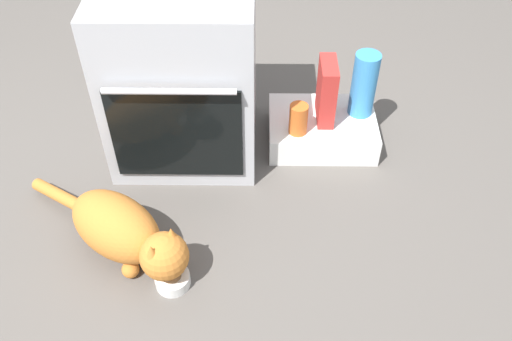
{
  "coord_description": "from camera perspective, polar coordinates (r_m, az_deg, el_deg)",
  "views": [
    {
      "loc": [
        0.28,
        -1.41,
        1.67
      ],
      "look_at": [
        0.27,
        0.03,
        0.25
      ],
      "focal_mm": 38.17,
      "sensor_mm": 36.0,
      "label": 1
    }
  ],
  "objects": [
    {
      "name": "pantry_cabinet",
      "position": [
        2.51,
        6.89,
        4.37
      ],
      "size": [
        0.48,
        0.36,
        0.13
      ],
      "primitive_type": "cube",
      "color": "white",
      "rests_on": "ground"
    },
    {
      "name": "sauce_jar",
      "position": [
        2.34,
        4.47,
        5.4
      ],
      "size": [
        0.08,
        0.08,
        0.14
      ],
      "primitive_type": "cylinder",
      "color": "#D16023",
      "rests_on": "pantry_cabinet"
    },
    {
      "name": "ground",
      "position": [
        2.21,
        -6.97,
        -5.19
      ],
      "size": [
        8.0,
        8.0,
        0.0
      ],
      "primitive_type": "plane",
      "color": "#56514C"
    },
    {
      "name": "oven",
      "position": [
        2.3,
        -7.78,
        9.94
      ],
      "size": [
        0.6,
        0.59,
        0.76
      ],
      "color": "#B7BABF",
      "rests_on": "ground"
    },
    {
      "name": "cat",
      "position": [
        2.04,
        -13.67,
        -6.2
      ],
      "size": [
        0.71,
        0.55,
        0.25
      ],
      "rotation": [
        0.0,
        0.0,
        -0.63
      ],
      "color": "#C6752D",
      "rests_on": "ground"
    },
    {
      "name": "water_bottle",
      "position": [
        2.44,
        11.24,
        8.83
      ],
      "size": [
        0.11,
        0.11,
        0.3
      ],
      "primitive_type": "cylinder",
      "color": "#388CD1",
      "rests_on": "pantry_cabinet"
    },
    {
      "name": "cereal_box",
      "position": [
        2.39,
        7.41,
        8.2
      ],
      "size": [
        0.07,
        0.18,
        0.28
      ],
      "primitive_type": "cube",
      "color": "#B72D28",
      "rests_on": "pantry_cabinet"
    },
    {
      "name": "food_bowl",
      "position": [
        2.01,
        -8.74,
        -11.16
      ],
      "size": [
        0.13,
        0.13,
        0.08
      ],
      "color": "white",
      "rests_on": "ground"
    }
  ]
}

